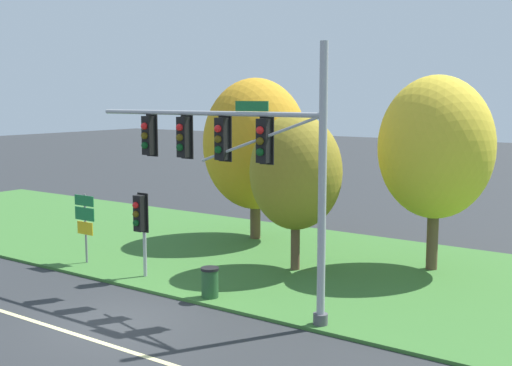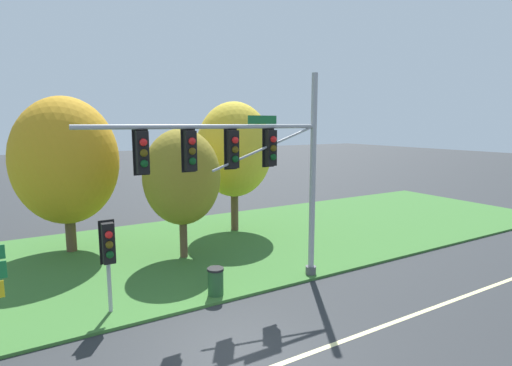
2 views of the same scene
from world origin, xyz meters
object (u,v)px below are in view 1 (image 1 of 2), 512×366
at_px(tree_nearest_road, 255,144).
at_px(tree_left_of_mast, 296,172).
at_px(pedestrian_signal_near_kerb, 140,218).
at_px(route_sign_post, 85,219).
at_px(traffic_signal_mast, 239,153).
at_px(tree_behind_signpost, 436,148).
at_px(trash_bin, 210,282).

bearing_deg(tree_nearest_road, tree_left_of_mast, -39.58).
bearing_deg(pedestrian_signal_near_kerb, route_sign_post, 175.65).
bearing_deg(pedestrian_signal_near_kerb, traffic_signal_mast, -6.74).
distance_m(traffic_signal_mast, pedestrian_signal_near_kerb, 5.15).
relative_size(route_sign_post, tree_behind_signpost, 0.37).
bearing_deg(route_sign_post, trash_bin, -5.53).
height_order(pedestrian_signal_near_kerb, tree_nearest_road, tree_nearest_road).
bearing_deg(traffic_signal_mast, route_sign_post, 174.23).
bearing_deg(tree_left_of_mast, pedestrian_signal_near_kerb, -134.20).
bearing_deg(tree_behind_signpost, tree_left_of_mast, -144.53).
height_order(route_sign_post, tree_left_of_mast, tree_left_of_mast).
distance_m(route_sign_post, tree_nearest_road, 7.90).
relative_size(route_sign_post, tree_left_of_mast, 0.47).
bearing_deg(tree_left_of_mast, route_sign_post, -152.08).
distance_m(traffic_signal_mast, trash_bin, 4.20).
bearing_deg(route_sign_post, pedestrian_signal_near_kerb, -4.35).
xyz_separation_m(traffic_signal_mast, tree_nearest_road, (-4.84, 7.76, -0.41)).
xyz_separation_m(tree_behind_signpost, trash_bin, (-4.43, -7.06, -3.86)).
bearing_deg(tree_behind_signpost, pedestrian_signal_near_kerb, -139.11).
bearing_deg(pedestrian_signal_near_kerb, tree_left_of_mast, 45.80).
xyz_separation_m(route_sign_post, tree_behind_signpost, (10.80, 6.45, 2.67)).
distance_m(pedestrian_signal_near_kerb, tree_left_of_mast, 5.56).
xyz_separation_m(traffic_signal_mast, pedestrian_signal_near_kerb, (-4.51, 0.53, -2.43)).
distance_m(traffic_signal_mast, route_sign_post, 8.14).
bearing_deg(tree_behind_signpost, traffic_signal_mast, -113.95).
bearing_deg(route_sign_post, traffic_signal_mast, -5.77).
height_order(tree_behind_signpost, trash_bin, tree_behind_signpost).
height_order(tree_nearest_road, tree_left_of_mast, tree_nearest_road).
bearing_deg(tree_behind_signpost, trash_bin, -122.09).
relative_size(tree_left_of_mast, trash_bin, 5.93).
relative_size(route_sign_post, trash_bin, 2.76).
bearing_deg(route_sign_post, tree_behind_signpost, 30.83).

